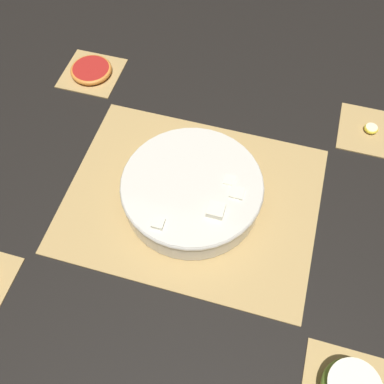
# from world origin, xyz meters

# --- Properties ---
(ground_plane) EXTENTS (6.00, 6.00, 0.00)m
(ground_plane) POSITION_xyz_m (0.00, 0.00, 0.00)
(ground_plane) COLOR black
(bamboo_mat_center) EXTENTS (0.48, 0.38, 0.01)m
(bamboo_mat_center) POSITION_xyz_m (-0.00, 0.00, 0.00)
(bamboo_mat_center) COLOR tan
(bamboo_mat_center) RESTS_ON ground_plane
(coaster_mat_far_left) EXTENTS (0.13, 0.13, 0.01)m
(coaster_mat_far_left) POSITION_xyz_m (-0.32, 0.27, 0.00)
(coaster_mat_far_left) COLOR tan
(coaster_mat_far_left) RESTS_ON ground_plane
(coaster_mat_far_right) EXTENTS (0.13, 0.13, 0.01)m
(coaster_mat_far_right) POSITION_xyz_m (0.32, 0.27, 0.00)
(coaster_mat_far_right) COLOR tan
(coaster_mat_far_right) RESTS_ON ground_plane
(fruit_salad_bowl) EXTENTS (0.27, 0.27, 0.07)m
(fruit_salad_bowl) POSITION_xyz_m (0.00, -0.00, 0.04)
(fruit_salad_bowl) COLOR silver
(fruit_salad_bowl) RESTS_ON bamboo_mat_center
(banana_coin_single) EXTENTS (0.03, 0.03, 0.01)m
(banana_coin_single) POSITION_xyz_m (0.32, 0.27, 0.01)
(banana_coin_single) COLOR #F4EABC
(banana_coin_single) RESTS_ON coaster_mat_far_right
(grapefruit_slice) EXTENTS (0.10, 0.10, 0.01)m
(grapefruit_slice) POSITION_xyz_m (-0.32, 0.27, 0.01)
(grapefruit_slice) COLOR #B2231E
(grapefruit_slice) RESTS_ON coaster_mat_far_left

